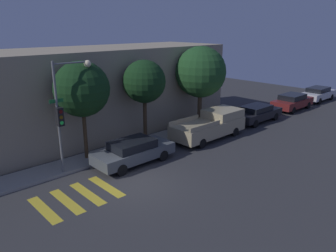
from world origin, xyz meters
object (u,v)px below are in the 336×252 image
at_px(tree_near_corner, 82,89).
at_px(sedan_middle, 257,113).
at_px(traffic_light_pole, 66,104).
at_px(sedan_tail_of_row, 318,94).
at_px(sedan_far_end, 292,101).
at_px(tree_far_end, 201,72).
at_px(sedan_near_corner, 134,151).
at_px(tree_midblock, 144,82).
at_px(pickup_truck, 211,125).

bearing_deg(tree_near_corner, sedan_middle, -9.04).
bearing_deg(traffic_light_pole, sedan_middle, -4.86).
height_order(sedan_middle, sedan_tail_of_row, sedan_tail_of_row).
distance_m(sedan_tail_of_row, tree_near_corner, 24.90).
height_order(sedan_far_end, tree_far_end, tree_far_end).
relative_size(sedan_tail_of_row, tree_near_corner, 0.82).
bearing_deg(tree_far_end, tree_near_corner, 180.00).
height_order(sedan_near_corner, tree_near_corner, tree_near_corner).
xyz_separation_m(sedan_middle, tree_midblock, (-9.38, 2.16, 3.23)).
bearing_deg(pickup_truck, tree_near_corner, 165.06).
xyz_separation_m(sedan_far_end, sedan_tail_of_row, (5.27, -0.00, -0.01)).
height_order(traffic_light_pole, tree_near_corner, traffic_light_pole).
xyz_separation_m(sedan_near_corner, pickup_truck, (6.46, 0.00, 0.17)).
relative_size(sedan_near_corner, sedan_far_end, 0.99).
relative_size(pickup_truck, tree_midblock, 1.03).
bearing_deg(sedan_near_corner, sedan_tail_of_row, -0.00).
relative_size(sedan_near_corner, tree_far_end, 0.77).
bearing_deg(sedan_middle, tree_far_end, 153.02).
bearing_deg(sedan_middle, sedan_tail_of_row, 0.00).
bearing_deg(tree_far_end, sedan_far_end, -12.22).
xyz_separation_m(traffic_light_pole, pickup_truck, (9.47, -1.27, -2.72)).
bearing_deg(traffic_light_pole, tree_midblock, 9.05).
height_order(sedan_near_corner, pickup_truck, pickup_truck).
bearing_deg(sedan_far_end, tree_near_corner, 173.62).
bearing_deg(traffic_light_pole, pickup_truck, -7.65).
height_order(sedan_near_corner, sedan_middle, sedan_near_corner).
relative_size(traffic_light_pole, sedan_far_end, 1.24).
relative_size(sedan_middle, sedan_tail_of_row, 1.02).
bearing_deg(tree_far_end, pickup_truck, -119.94).
bearing_deg(sedan_far_end, sedan_near_corner, 180.00).
xyz_separation_m(tree_near_corner, tree_far_end, (9.34, 0.00, 0.04)).
relative_size(sedan_far_end, sedan_tail_of_row, 1.00).
bearing_deg(sedan_tail_of_row, tree_midblock, 173.95).
bearing_deg(sedan_middle, sedan_far_end, 0.00).
distance_m(sedan_far_end, sedan_tail_of_row, 5.27).
bearing_deg(sedan_tail_of_row, sedan_far_end, 180.00).
bearing_deg(tree_far_end, sedan_middle, -26.98).
xyz_separation_m(sedan_middle, sedan_tail_of_row, (11.00, 0.00, 0.03)).
bearing_deg(tree_midblock, sedan_tail_of_row, -6.05).
height_order(traffic_light_pole, sedan_tail_of_row, traffic_light_pole).
relative_size(pickup_truck, sedan_middle, 1.17).
distance_m(traffic_light_pole, sedan_tail_of_row, 26.15).
relative_size(traffic_light_pole, sedan_tail_of_row, 1.25).
bearing_deg(sedan_near_corner, pickup_truck, 0.00).
bearing_deg(sedan_far_end, traffic_light_pole, 176.48).
bearing_deg(traffic_light_pole, sedan_near_corner, -22.92).
height_order(sedan_far_end, sedan_tail_of_row, sedan_far_end).
relative_size(tree_near_corner, tree_far_end, 0.94).
height_order(sedan_near_corner, sedan_far_end, sedan_far_end).
distance_m(sedan_middle, sedan_far_end, 5.73).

